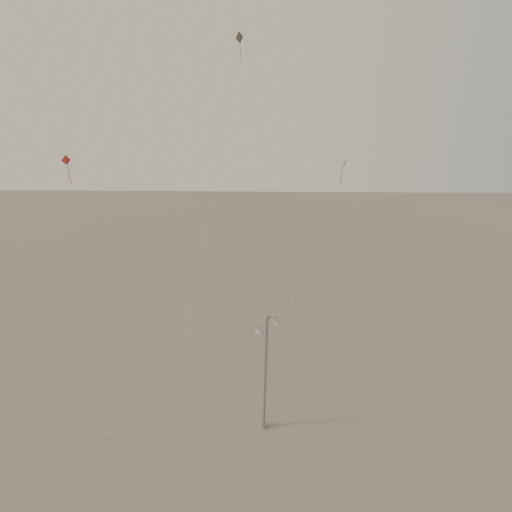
{
  "coord_description": "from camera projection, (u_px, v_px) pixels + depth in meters",
  "views": [
    {
      "loc": [
        1.74,
        -19.17,
        21.39
      ],
      "look_at": [
        1.07,
        5.0,
        11.93
      ],
      "focal_mm": 28.0,
      "sensor_mm": 36.0,
      "label": 1
    }
  ],
  "objects": [
    {
      "name": "ground",
      "position": [
        237.0,
        456.0,
        25.68
      ],
      "size": [
        160.0,
        160.0,
        0.0
      ],
      "primitive_type": "plane",
      "color": "gray",
      "rests_on": "ground"
    },
    {
      "name": "street_lamp",
      "position": [
        266.0,
        370.0,
        26.29
      ],
      "size": [
        1.57,
        0.83,
        8.98
      ],
      "color": "#93959B",
      "rests_on": "ground"
    },
    {
      "name": "kite_1",
      "position": [
        224.0,
        124.0,
        29.2
      ],
      "size": [
        4.66,
        14.96,
        26.21
      ],
      "rotation": [
        0.0,
        0.0,
        -0.38
      ],
      "color": "#272321",
      "rests_on": "ground"
    },
    {
      "name": "kite_3",
      "position": [
        77.0,
        237.0,
        24.81
      ],
      "size": [
        1.72,
        4.08,
        18.34
      ],
      "rotation": [
        0.0,
        0.0,
        0.12
      ],
      "color": "maroon",
      "rests_on": "ground"
    },
    {
      "name": "kite_4",
      "position": [
        361.0,
        224.0,
        27.37
      ],
      "size": [
        6.27,
        3.17,
        17.83
      ],
      "rotation": [
        0.0,
        0.0,
        1.62
      ],
      "color": "#272321",
      "rests_on": "ground"
    },
    {
      "name": "kite_5",
      "position": [
        250.0,
        70.0,
        35.79
      ],
      "size": [
        6.55,
        4.02,
        32.73
      ],
      "rotation": [
        0.0,
        0.0,
        -1.14
      ],
      "color": "#924818",
      "rests_on": "ground"
    }
  ]
}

